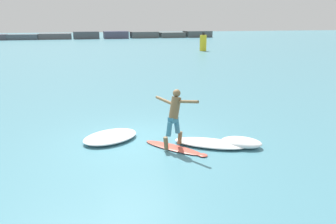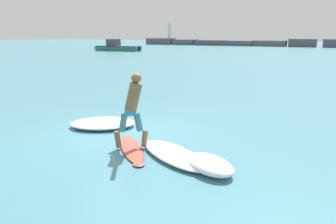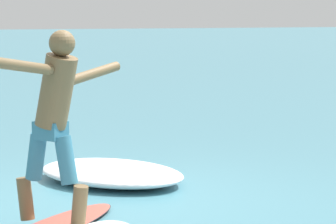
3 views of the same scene
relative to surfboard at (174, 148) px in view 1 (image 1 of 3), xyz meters
name	(u,v)px [view 1 (image 1 of 3)]	position (x,y,z in m)	size (l,w,h in m)	color
ground_plane	(140,140)	(-0.85, 0.98, -0.03)	(200.00, 200.00, 0.00)	teal
rock_jetty_breakwater	(73,36)	(-3.55, 62.98, 0.62)	(61.34, 4.37, 4.71)	#514D5B
surfboard	(174,148)	(0.00, 0.00, 0.00)	(1.68, 1.88, 0.20)	#D45342
surfer	(175,114)	(0.03, 0.06, 1.05)	(0.96, 1.42, 1.74)	brown
channel_marker_buoy	(203,43)	(12.56, 30.52, 0.97)	(0.84, 0.84, 2.30)	yellow
wave_foam_at_tail	(210,143)	(1.13, -0.05, 0.05)	(2.30, 1.84, 0.17)	white
wave_foam_at_nose	(110,137)	(-1.78, 1.26, 0.08)	(2.24, 2.00, 0.22)	white
wave_foam_beside	(241,142)	(2.04, -0.36, 0.11)	(1.43, 1.30, 0.28)	white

